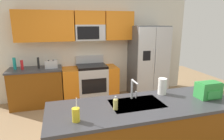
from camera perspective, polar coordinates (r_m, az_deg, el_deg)
The scene contains 15 objects.
ground_plane at distance 3.49m, azimuth 2.31°, elevation -19.42°, with size 9.00×9.00×0.00m, color #997A56.
kitchen_wall_unit at distance 4.93m, azimuth -6.82°, elevation 8.69°, with size 5.20×0.43×2.60m.
back_counter at distance 4.82m, azimuth -21.69°, elevation -4.77°, with size 1.19×0.63×0.90m.
range_oven at distance 4.86m, azimuth -6.45°, elevation -3.81°, with size 1.36×0.61×1.10m.
refrigerator at distance 5.14m, azimuth 10.74°, elevation 2.58°, with size 0.90×0.76×1.85m.
island_counter at distance 2.75m, azimuth 9.54°, elevation -18.57°, with size 2.50×0.85×0.90m.
toaster at distance 4.61m, azimuth -17.83°, elevation 1.67°, with size 0.28×0.16×0.18m.
pepper_mill at distance 4.67m, azimuth -21.29°, elevation 2.00°, with size 0.05×0.05×0.25m, color black.
bottle_red at distance 4.71m, azimuth -25.47°, elevation 1.40°, with size 0.06×0.06×0.21m, color red.
bottle_teal at distance 4.79m, azimuth -27.28°, elevation 1.74°, with size 0.07×0.07×0.27m, color teal.
sink_faucet at distance 2.60m, azimuth 6.40°, elevation -5.30°, with size 0.08×0.21×0.28m.
drink_cup_yellow at distance 2.10m, azimuth -10.81°, elevation -13.08°, with size 0.08×0.08×0.27m.
soap_dispenser at distance 2.33m, azimuth 1.07°, elevation -10.26°, with size 0.06×0.06×0.17m.
paper_towel_roll at distance 2.88m, azimuth 14.89°, elevation -4.76°, with size 0.12×0.12×0.24m, color white.
backpack at distance 2.98m, azimuth 27.05°, elevation -5.32°, with size 0.32×0.22×0.23m.
Camera 1 is at (-0.93, -2.76, 1.93)m, focal length 30.38 mm.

